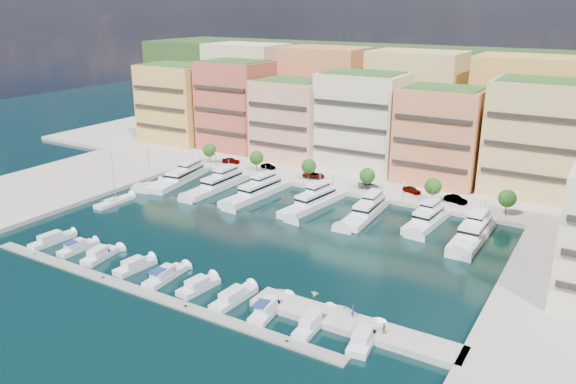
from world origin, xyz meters
name	(u,v)px	position (x,y,z in m)	size (l,w,h in m)	color
ground	(262,234)	(0.00, 0.00, 0.00)	(400.00, 400.00, 0.00)	black
north_quay	(380,163)	(0.00, 62.00, 0.00)	(220.00, 64.00, 2.00)	#9E998E
west_quay	(31,194)	(-62.00, -8.00, 0.00)	(34.00, 76.00, 2.00)	#9E998E
hillside	(431,132)	(0.00, 110.00, 0.00)	(240.00, 40.00, 58.00)	#203616
south_pontoon	(143,293)	(-3.00, -30.00, 0.00)	(72.00, 2.20, 0.35)	gray
finger_pier	(352,328)	(30.00, -22.00, 0.00)	(32.00, 5.00, 2.00)	#9E998E
apartment_0	(177,103)	(-66.00, 49.99, 13.31)	(22.00, 16.50, 24.80)	#E6A354
apartment_1	(236,105)	(-44.00, 51.99, 14.31)	(20.00, 16.50, 26.80)	#B1483B
apartment_2	(291,120)	(-23.00, 49.99, 12.31)	(20.00, 15.50, 22.80)	#F1B186
apartment_3	(362,121)	(-2.00, 51.99, 13.81)	(22.00, 16.50, 25.80)	beige
apartment_4	(440,135)	(20.00, 49.99, 12.81)	(20.00, 15.50, 23.80)	#DF8053
apartment_5	(537,138)	(42.00, 51.99, 14.31)	(22.00, 16.50, 26.80)	tan
backblock_0	(248,88)	(-55.00, 74.00, 16.00)	(26.00, 18.00, 30.00)	beige
backblock_1	(324,95)	(-25.00, 74.00, 16.00)	(26.00, 18.00, 30.00)	#DF8053
backblock_2	(415,103)	(5.00, 74.00, 16.00)	(26.00, 18.00, 30.00)	tan
backblock_3	(523,113)	(35.00, 74.00, 16.00)	(26.00, 18.00, 30.00)	#E6A354
tree_0	(209,150)	(-40.00, 33.50, 4.74)	(3.80, 3.80, 5.65)	#473323
tree_1	(257,158)	(-24.00, 33.50, 4.74)	(3.80, 3.80, 5.65)	#473323
tree_2	(309,166)	(-8.00, 33.50, 4.74)	(3.80, 3.80, 5.65)	#473323
tree_3	(367,176)	(8.00, 33.50, 4.74)	(3.80, 3.80, 5.65)	#473323
tree_4	(433,186)	(24.00, 33.50, 4.74)	(3.80, 3.80, 5.65)	#473323
tree_5	(507,199)	(40.00, 33.50, 4.74)	(3.80, 3.80, 5.65)	#473323
lamppost_0	(216,157)	(-36.00, 31.20, 3.83)	(0.30, 0.30, 4.20)	black
lamppost_1	(271,166)	(-18.00, 31.20, 3.83)	(0.30, 0.30, 4.20)	black
lamppost_2	(333,177)	(0.00, 31.20, 3.83)	(0.30, 0.30, 4.20)	black
lamppost_3	(404,189)	(18.00, 31.20, 3.83)	(0.30, 0.30, 4.20)	black
lamppost_4	(485,202)	(36.00, 31.20, 3.83)	(0.30, 0.30, 4.20)	black
yacht_0	(181,176)	(-37.92, 18.83, 1.21)	(8.40, 22.72, 7.30)	white
yacht_1	(219,184)	(-25.54, 18.89, 1.09)	(4.88, 22.00, 7.30)	white
yacht_2	(258,191)	(-13.95, 19.05, 1.21)	(6.41, 22.03, 7.30)	white
yacht_3	(314,201)	(1.12, 19.60, 1.21)	(6.90, 20.90, 7.30)	white
yacht_4	(366,211)	(13.74, 20.08, 1.09)	(5.35, 19.56, 7.30)	white
yacht_5	(427,219)	(26.62, 22.03, 1.21)	(5.64, 15.52, 7.30)	white
yacht_6	(474,232)	(36.65, 19.92, 1.21)	(5.17, 19.89, 7.30)	white
cruiser_0	(52,240)	(-32.26, -24.60, 0.55)	(3.05, 9.18, 2.55)	silver
cruiser_1	(77,248)	(-25.13, -24.60, 0.57)	(2.60, 7.52, 2.66)	silver
cruiser_2	(100,256)	(-18.88, -24.58, 0.55)	(3.63, 7.90, 2.55)	silver
cruiser_3	(135,267)	(-10.18, -24.58, 0.55)	(3.45, 7.91, 2.55)	silver
cruiser_4	(165,276)	(-3.20, -24.62, 0.57)	(3.13, 8.98, 2.66)	silver
cruiser_5	(198,287)	(3.98, -24.58, 0.55)	(3.67, 7.76, 2.55)	silver
cruiser_6	(234,298)	(11.03, -24.60, 0.55)	(3.19, 9.17, 2.55)	silver
cruiser_7	(268,309)	(17.43, -24.62, 0.57)	(3.69, 9.14, 2.66)	silver
cruiser_8	(313,323)	(24.99, -24.60, 0.55)	(2.83, 9.20, 2.55)	silver
cruiser_9	(364,339)	(32.86, -24.59, 0.55)	(3.87, 8.41, 2.55)	silver
sailboat_1	(114,202)	(-39.28, -2.61, 0.31)	(3.02, 9.94, 13.20)	white
sailboat_2	(149,186)	(-40.89, 10.35, 0.31)	(4.57, 9.52, 13.20)	white
tender_1	(315,293)	(20.88, -16.36, 0.37)	(1.21, 1.40, 0.74)	beige
tender_2	(343,310)	(27.15, -19.00, 0.45)	(3.13, 4.38, 0.91)	white
tender_0	(283,292)	(16.51, -18.81, 0.36)	(2.47, 3.46, 0.72)	white
tender_3	(377,319)	(32.28, -18.45, 0.37)	(1.22, 1.41, 0.74)	beige
car_0	(231,160)	(-34.63, 36.24, 1.85)	(2.01, 5.00, 1.70)	gray
car_1	(268,166)	(-22.69, 37.09, 1.69)	(1.45, 4.17, 1.37)	gray
car_2	(314,175)	(-7.97, 36.08, 1.79)	(2.63, 5.70, 1.59)	gray
car_3	(368,185)	(7.54, 35.50, 1.72)	(2.01, 4.95, 1.44)	gray
car_4	(412,190)	(17.85, 37.49, 1.79)	(1.87, 4.65, 1.58)	gray
car_5	(456,199)	(28.75, 35.89, 1.86)	(1.81, 5.19, 1.71)	gray
person_0	(353,311)	(29.44, -20.75, 1.94)	(0.69, 0.45, 1.89)	navy
person_1	(384,328)	(34.83, -22.46, 1.78)	(0.76, 0.59, 1.56)	#443529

